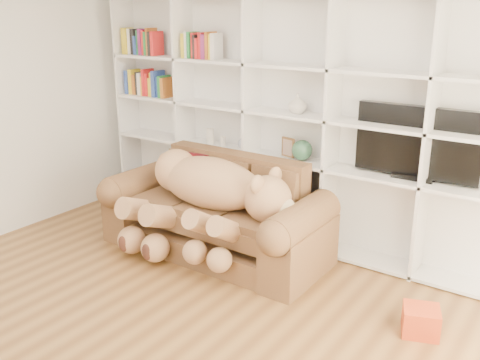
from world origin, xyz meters
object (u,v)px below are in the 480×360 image
Objects in this scene: teddy_bear at (205,195)px; tv at (418,143)px; sofa at (217,218)px; gift_box at (421,321)px.

tv reaches higher than teddy_bear.
teddy_bear reaches higher than sofa.
sofa is at bearing -157.52° from tv.
teddy_bear is at bearing 177.67° from gift_box.
sofa is 8.51× the size of gift_box.
teddy_bear is 1.91m from tv.
gift_box is at bearing -1.29° from teddy_bear.
sofa is 2.09m from gift_box.
sofa is at bearing 172.61° from gift_box.
tv reaches higher than sofa.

